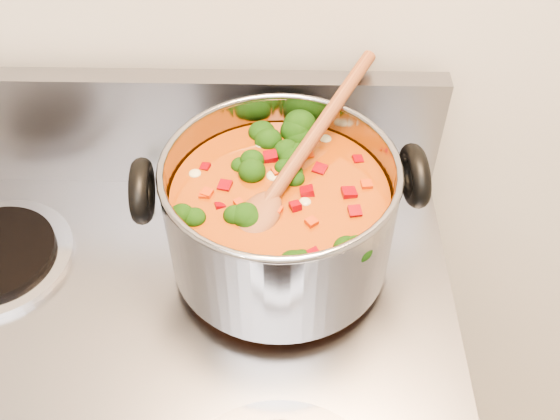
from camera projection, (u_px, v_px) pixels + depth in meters
name	position (u px, v px, depth m)	size (l,w,h in m)	color
stockpot	(280.00, 214.00, 0.69)	(0.31, 0.25, 0.15)	gray
wooden_spoon	(289.00, 172.00, 0.66)	(0.17, 0.26, 0.09)	brown
cooktop_crumbs	(390.00, 259.00, 0.75)	(0.23, 0.25, 0.01)	black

